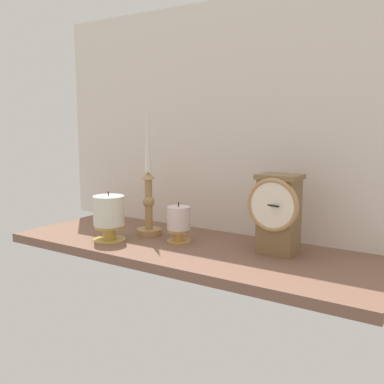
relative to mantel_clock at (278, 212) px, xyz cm
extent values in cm
cube|color=brown|center=(-21.54, -4.76, -11.47)|extent=(100.00, 36.00, 2.40)
cube|color=beige|center=(-21.54, 13.74, 22.23)|extent=(120.00, 2.00, 65.00)
cube|color=brown|center=(0.00, 0.64, -1.17)|extent=(8.86, 7.25, 18.20)
cube|color=brown|center=(0.00, 0.64, 8.53)|extent=(9.92, 8.12, 1.20)
torus|color=#AC7F4F|center=(0.00, -3.38, 2.27)|extent=(12.84, 1.17, 12.84)
cylinder|color=#F4E6CE|center=(0.00, -3.48, 2.27)|extent=(10.74, 0.40, 10.74)
cube|color=black|center=(0.00, -3.78, 2.27)|extent=(4.05, 1.96, 0.30)
cylinder|color=#A57B4C|center=(-37.59, -2.45, -9.37)|extent=(7.10, 7.10, 1.80)
cylinder|color=#A57B4C|center=(-37.59, -2.45, -1.37)|extent=(2.11, 2.11, 14.21)
sphere|color=#A57B4C|center=(-37.59, -2.45, -0.66)|extent=(3.38, 3.38, 3.38)
cone|color=#A57B4C|center=(-37.59, -2.45, 6.74)|extent=(4.07, 4.07, 2.00)
cone|color=silver|center=(-37.59, -2.45, 18.53)|extent=(2.00, 2.00, 21.57)
cylinder|color=gold|center=(-26.38, -3.76, -8.77)|extent=(2.59, 2.59, 2.99)
cylinder|color=gold|center=(-26.38, -3.76, -9.87)|extent=(6.48, 6.48, 0.80)
cylinder|color=gold|center=(-26.38, -3.76, -7.28)|extent=(5.84, 5.84, 0.60)
cylinder|color=beige|center=(-26.38, -3.76, -3.80)|extent=(6.27, 6.27, 6.15)
cylinder|color=black|center=(-26.38, -3.76, -0.13)|extent=(0.30, 0.30, 1.20)
cylinder|color=gold|center=(-43.00, -12.77, -8.42)|extent=(3.48, 3.48, 3.71)
cylinder|color=gold|center=(-43.00, -12.77, -9.87)|extent=(8.70, 8.70, 0.80)
cylinder|color=gold|center=(-43.00, -12.77, -6.56)|extent=(7.83, 7.83, 0.60)
cylinder|color=silver|center=(-43.00, -12.77, -2.14)|extent=(8.32, 8.32, 8.05)
cylinder|color=black|center=(-43.00, -12.77, 2.48)|extent=(0.30, 0.30, 1.20)
camera|label=1|loc=(40.73, -99.45, 21.05)|focal=42.03mm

